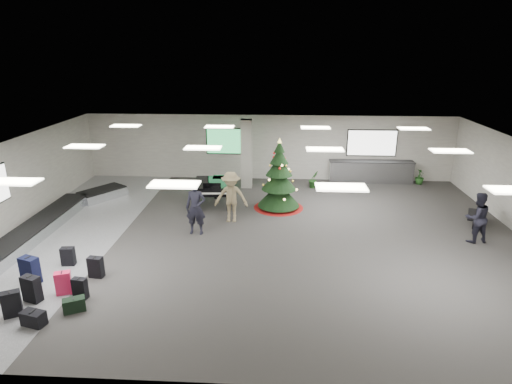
# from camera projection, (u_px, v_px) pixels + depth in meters

# --- Properties ---
(ground) EXTENTS (18.00, 18.00, 0.00)m
(ground) POSITION_uv_depth(u_px,v_px,m) (263.00, 236.00, 15.00)
(ground) COLOR #34322F
(ground) RESTS_ON ground
(room_envelope) EXTENTS (18.02, 14.02, 3.21)m
(room_envelope) POSITION_uv_depth(u_px,v_px,m) (253.00, 167.00, 14.91)
(room_envelope) COLOR #ACA59D
(room_envelope) RESTS_ON ground
(baggage_carousel) EXTENTS (2.28, 9.71, 0.43)m
(baggage_carousel) POSITION_uv_depth(u_px,v_px,m) (44.00, 227.00, 15.27)
(baggage_carousel) COLOR silver
(baggage_carousel) RESTS_ON ground
(service_counter) EXTENTS (4.05, 0.65, 1.08)m
(service_counter) POSITION_uv_depth(u_px,v_px,m) (371.00, 172.00, 20.86)
(service_counter) COLOR silver
(service_counter) RESTS_ON ground
(suitcase_0) EXTENTS (0.49, 0.42, 0.69)m
(suitcase_0) POSITION_uv_depth(u_px,v_px,m) (12.00, 304.00, 10.44)
(suitcase_0) COLOR black
(suitcase_0) RESTS_ON ground
(suitcase_1) EXTENTS (0.40, 0.25, 0.59)m
(suitcase_1) POSITION_uv_depth(u_px,v_px,m) (80.00, 288.00, 11.20)
(suitcase_1) COLOR black
(suitcase_1) RESTS_ON ground
(pink_suitcase) EXTENTS (0.46, 0.36, 0.65)m
(pink_suitcase) POSITION_uv_depth(u_px,v_px,m) (63.00, 283.00, 11.40)
(pink_suitcase) COLOR #F01F50
(pink_suitcase) RESTS_ON ground
(suitcase_3) EXTENTS (0.44, 0.27, 0.64)m
(suitcase_3) POSITION_uv_depth(u_px,v_px,m) (96.00, 267.00, 12.24)
(suitcase_3) COLOR black
(suitcase_3) RESTS_ON ground
(navy_suitcase) EXTENTS (0.58, 0.45, 0.81)m
(navy_suitcase) POSITION_uv_depth(u_px,v_px,m) (30.00, 270.00, 11.89)
(navy_suitcase) COLOR black
(navy_suitcase) RESTS_ON ground
(suitcase_5) EXTENTS (0.53, 0.39, 0.73)m
(suitcase_5) POSITION_uv_depth(u_px,v_px,m) (32.00, 289.00, 11.06)
(suitcase_5) COLOR black
(suitcase_5) RESTS_ON ground
(green_duffel) EXTENTS (0.59, 0.47, 0.37)m
(green_duffel) POSITION_uv_depth(u_px,v_px,m) (74.00, 305.00, 10.68)
(green_duffel) COLOR black
(green_duffel) RESTS_ON ground
(suitcase_8) EXTENTS (0.41, 0.26, 0.59)m
(suitcase_8) POSITION_uv_depth(u_px,v_px,m) (68.00, 256.00, 12.92)
(suitcase_8) COLOR black
(suitcase_8) RESTS_ON ground
(black_duffel) EXTENTS (0.61, 0.43, 0.38)m
(black_duffel) POSITION_uv_depth(u_px,v_px,m) (34.00, 318.00, 10.14)
(black_duffel) COLOR black
(black_duffel) RESTS_ON ground
(christmas_tree) EXTENTS (2.05, 2.05, 2.92)m
(christmas_tree) POSITION_uv_depth(u_px,v_px,m) (279.00, 185.00, 17.37)
(christmas_tree) COLOR #670F09
(christmas_tree) RESTS_ON ground
(grand_piano) EXTENTS (1.72, 2.14, 1.17)m
(grand_piano) POSITION_uv_depth(u_px,v_px,m) (213.00, 186.00, 17.74)
(grand_piano) COLOR black
(grand_piano) RESTS_ON ground
(bench) EXTENTS (0.96, 1.38, 0.83)m
(bench) POSITION_uv_depth(u_px,v_px,m) (477.00, 212.00, 15.88)
(bench) COLOR black
(bench) RESTS_ON ground
(traveler_a) EXTENTS (0.74, 0.51, 1.94)m
(traveler_a) POSITION_uv_depth(u_px,v_px,m) (196.00, 208.00, 14.93)
(traveler_a) COLOR black
(traveler_a) RESTS_ON ground
(traveler_b) EXTENTS (1.28, 0.76, 1.95)m
(traveler_b) POSITION_uv_depth(u_px,v_px,m) (231.00, 197.00, 15.99)
(traveler_b) COLOR #917F5A
(traveler_b) RESTS_ON ground
(traveler_bench) EXTENTS (0.97, 0.83, 1.76)m
(traveler_bench) POSITION_uv_depth(u_px,v_px,m) (477.00, 218.00, 14.31)
(traveler_bench) COLOR black
(traveler_bench) RESTS_ON ground
(potted_plant_left) EXTENTS (0.58, 0.55, 0.83)m
(potted_plant_left) POSITION_uv_depth(u_px,v_px,m) (314.00, 179.00, 20.09)
(potted_plant_left) COLOR #15431D
(potted_plant_left) RESTS_ON ground
(potted_plant_right) EXTENTS (0.48, 0.48, 0.75)m
(potted_plant_right) POSITION_uv_depth(u_px,v_px,m) (420.00, 177.00, 20.65)
(potted_plant_right) COLOR #15431D
(potted_plant_right) RESTS_ON ground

